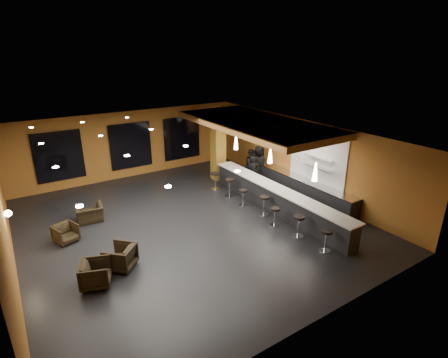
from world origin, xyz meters
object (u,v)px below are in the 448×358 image
staff_a (253,172)px  staff_b (252,166)px  armchair_a (96,274)px  bar_stool_5 (230,185)px  pendant_1 (270,155)px  bar_stool_6 (215,179)px  bar_stool_2 (275,214)px  bar_stool_1 (299,224)px  bar_counter (276,200)px  pendant_2 (236,142)px  armchair_c (66,233)px  armchair_d (90,213)px  staff_c (259,163)px  prep_counter (301,188)px  armchair_b (120,257)px  pendant_0 (315,172)px  bar_stool_0 (326,238)px  bar_stool_3 (264,203)px  bar_stool_4 (243,196)px  column (218,147)px

staff_a → staff_b: staff_b is taller
armchair_a → bar_stool_5: 7.65m
pendant_1 → bar_stool_6: bearing=107.4°
bar_stool_2 → staff_b: bearing=63.7°
pendant_1 → bar_stool_6: size_ratio=0.81×
staff_b → bar_stool_1: staff_b is taller
bar_counter → pendant_2: 3.52m
bar_counter → armchair_c: size_ratio=10.79×
pendant_2 → armchair_d: 7.18m
staff_c → prep_counter: bearing=-90.5°
prep_counter → staff_b: staff_b is taller
armchair_b → armchair_c: armchair_b is taller
staff_c → armchair_c: staff_c is taller
bar_counter → pendant_0: bearing=-90.0°
bar_stool_0 → prep_counter: bearing=55.2°
bar_stool_0 → bar_stool_3: bar_stool_3 is taller
staff_b → bar_stool_6: bearing=167.0°
prep_counter → staff_a: 2.46m
staff_c → bar_stool_2: bearing=-129.7°
staff_a → bar_stool_6: 1.89m
bar_stool_3 → bar_stool_6: bar_stool_6 is taller
armchair_a → armchair_c: size_ratio=1.14×
prep_counter → staff_a: staff_a is taller
staff_b → bar_stool_4: staff_b is taller
pendant_2 → bar_stool_3: bearing=-102.6°
staff_c → armchair_b: 9.24m
armchair_d → prep_counter: bearing=169.4°
staff_c → bar_stool_2: 4.94m
armchair_b → bar_stool_6: bearing=168.6°
staff_b → bar_stool_1: 5.77m
prep_counter → armchair_d: 9.32m
prep_counter → armchair_b: (-8.84, -1.00, -0.04)m
bar_stool_0 → staff_c: bearing=70.8°
bar_stool_2 → armchair_c: bearing=156.0°
staff_b → bar_stool_3: staff_b is taller
pendant_0 → bar_stool_2: 2.30m
pendant_0 → staff_a: size_ratio=0.44×
staff_b → pendant_1: bearing=-122.6°
bar_stool_2 → bar_stool_5: 3.35m
bar_stool_5 → pendant_0: bearing=-79.5°
pendant_2 → bar_stool_5: bearing=-140.0°
prep_counter → staff_a: (-1.22, 2.11, 0.37)m
column → bar_stool_4: column is taller
bar_stool_1 → bar_stool_4: bearing=92.0°
column → bar_stool_1: 6.89m
pendant_2 → staff_c: 2.14m
bar_counter → pendant_0: (0.00, -2.00, 1.85)m
armchair_b → armchair_c: bearing=-111.3°
pendant_2 → bar_stool_0: (-0.69, -6.36, -1.84)m
prep_counter → armchair_d: prep_counter is taller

